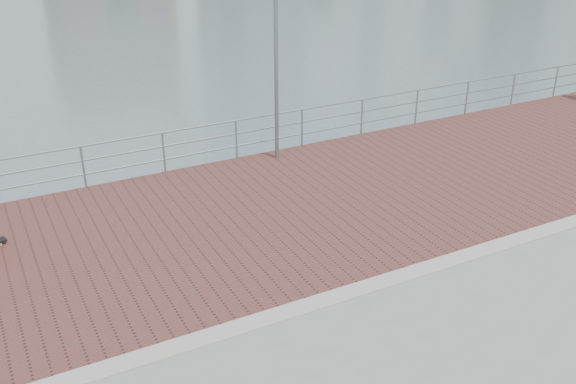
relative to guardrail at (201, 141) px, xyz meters
name	(u,v)px	position (x,y,z in m)	size (l,w,h in m)	color
water	(335,382)	(0.00, -7.00, -2.69)	(400.00, 400.00, 0.00)	slate
brick_lane	(255,216)	(0.00, -3.40, -0.68)	(40.00, 6.80, 0.02)	brown
curb	(339,296)	(0.00, -7.00, -0.66)	(40.00, 0.40, 0.06)	#B7B5AD
guardrail	(201,141)	(0.00, 0.00, 0.00)	(39.06, 0.06, 1.13)	#8C9EA8
street_lamp	(283,16)	(2.02, -0.90, 3.22)	(0.40, 1.17, 5.51)	gray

